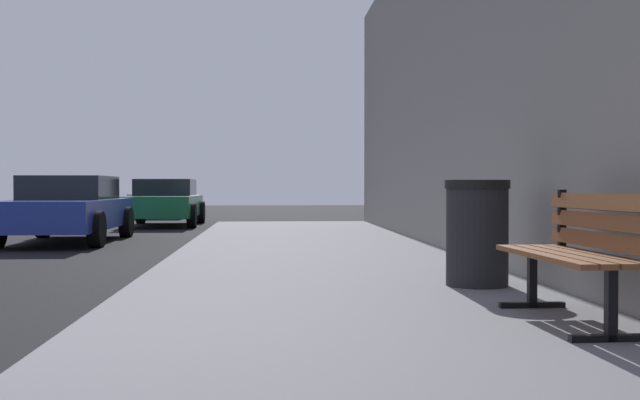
{
  "coord_description": "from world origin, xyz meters",
  "views": [
    {
      "loc": [
        3.3,
        -4.27,
        1.06
      ],
      "look_at": [
        3.82,
        3.44,
        0.93
      ],
      "focal_mm": 43.23,
      "sensor_mm": 36.0,
      "label": 1
    }
  ],
  "objects_px": {
    "bench": "(580,247)",
    "car_silver": "(164,198)",
    "car_green": "(165,202)",
    "car_blue": "(68,208)",
    "trash_bin": "(477,232)"
  },
  "relations": [
    {
      "from": "trash_bin",
      "to": "car_silver",
      "type": "bearing_deg",
      "value": 105.14
    },
    {
      "from": "car_green",
      "to": "car_silver",
      "type": "bearing_deg",
      "value": -82.22
    },
    {
      "from": "bench",
      "to": "car_green",
      "type": "bearing_deg",
      "value": 105.52
    },
    {
      "from": "car_silver",
      "to": "bench",
      "type": "bearing_deg",
      "value": 104.3
    },
    {
      "from": "car_blue",
      "to": "bench",
      "type": "bearing_deg",
      "value": 120.6
    },
    {
      "from": "bench",
      "to": "trash_bin",
      "type": "bearing_deg",
      "value": 93.65
    },
    {
      "from": "bench",
      "to": "trash_bin",
      "type": "relative_size",
      "value": 1.56
    },
    {
      "from": "car_blue",
      "to": "car_green",
      "type": "xyz_separation_m",
      "value": [
        1.02,
        6.21,
        -0.0
      ]
    },
    {
      "from": "trash_bin",
      "to": "bench",
      "type": "bearing_deg",
      "value": -85.07
    },
    {
      "from": "bench",
      "to": "car_green",
      "type": "xyz_separation_m",
      "value": [
        -4.9,
        16.22,
        -0.01
      ]
    },
    {
      "from": "bench",
      "to": "car_silver",
      "type": "distance_m",
      "value": 23.43
    },
    {
      "from": "car_blue",
      "to": "car_silver",
      "type": "distance_m",
      "value": 12.69
    },
    {
      "from": "trash_bin",
      "to": "car_green",
      "type": "xyz_separation_m",
      "value": [
        -4.73,
        14.28,
        0.0
      ]
    },
    {
      "from": "trash_bin",
      "to": "car_blue",
      "type": "relative_size",
      "value": 0.22
    },
    {
      "from": "bench",
      "to": "car_blue",
      "type": "distance_m",
      "value": 11.63
    }
  ]
}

